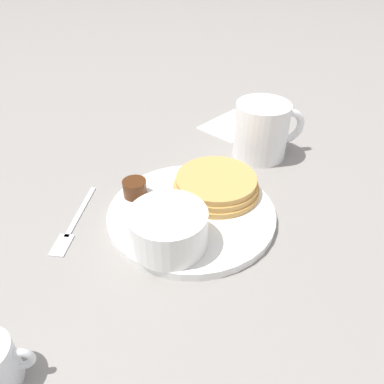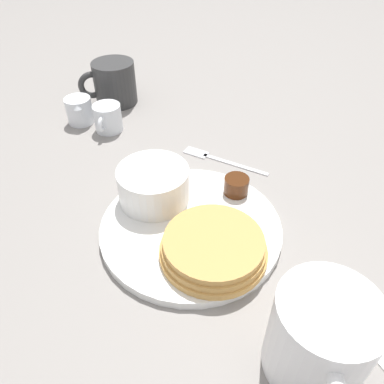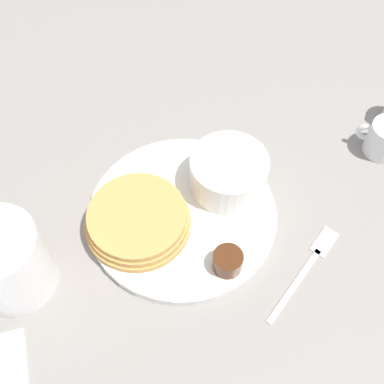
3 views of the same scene
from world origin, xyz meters
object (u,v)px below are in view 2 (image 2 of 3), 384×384
second_mug (114,83)px  creamer_pitcher_far (79,110)px  plate (191,227)px  fork (215,158)px  bowl (154,184)px  coffee_mug (320,340)px  creamer_pitcher_near (108,118)px

second_mug → creamer_pitcher_far: bearing=-62.0°
plate → second_mug: second_mug is taller
plate → fork: plate is taller
bowl → coffee_mug: 0.28m
coffee_mug → fork: size_ratio=0.88×
fork → coffee_mug: bearing=-15.9°
bowl → creamer_pitcher_far: (-0.28, -0.03, -0.01)m
creamer_pitcher_near → plate: bearing=2.3°
creamer_pitcher_near → creamer_pitcher_far: 0.06m
plate → creamer_pitcher_near: 0.30m
bowl → creamer_pitcher_near: (-0.23, 0.01, -0.01)m
bowl → coffee_mug: (0.28, 0.04, 0.01)m
bowl → fork: (-0.06, 0.13, -0.04)m
plate → fork: (-0.12, 0.11, -0.00)m
fork → second_mug: (-0.27, -0.08, 0.04)m
fork → second_mug: 0.28m
plate → coffee_mug: bearing=4.5°
creamer_pitcher_near → fork: (0.17, 0.12, -0.02)m
coffee_mug → creamer_pitcher_far: bearing=-173.3°
plate → creamer_pitcher_far: bearing=-171.9°
plate → creamer_pitcher_far: 0.35m
coffee_mug → creamer_pitcher_far: (-0.56, -0.07, -0.02)m
coffee_mug → fork: 0.35m
second_mug → bowl: bearing=-9.9°
bowl → coffee_mug: size_ratio=0.85×
creamer_pitcher_near → creamer_pitcher_far: same height
coffee_mug → second_mug: 0.61m
creamer_pitcher_near → creamer_pitcher_far: bearing=-144.4°
coffee_mug → creamer_pitcher_near: (-0.51, -0.03, -0.02)m
bowl → coffee_mug: bearing=7.6°
plate → fork: bearing=137.9°
creamer_pitcher_near → second_mug: 0.11m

